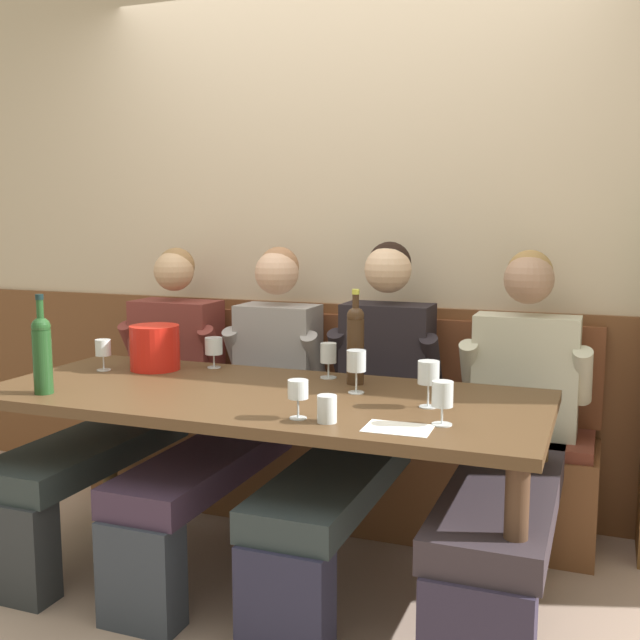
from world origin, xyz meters
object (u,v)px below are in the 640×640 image
(wine_glass_left_end, at_px, (103,349))
(wine_glass_near_bucket, at_px, (356,363))
(person_right_seat, at_px, (133,394))
(water_tumbler_left, at_px, (327,409))
(wine_bottle_green_tall, at_px, (42,352))
(wine_glass_right_end, at_px, (428,375))
(person_center_left_seat, at_px, (513,433))
(wine_glass_center_rear, at_px, (328,354))
(wine_glass_center_front, at_px, (442,395))
(wall_bench, at_px, (329,456))
(dining_table, at_px, (262,413))
(wine_bottle_clear_water, at_px, (355,342))
(wine_glass_mid_left, at_px, (214,347))
(wine_glass_by_bottle, at_px, (298,391))
(person_left_seat, at_px, (244,400))
(ice_bucket, at_px, (155,348))
(person_center_right_seat, at_px, (362,409))

(wine_glass_left_end, relative_size, wine_glass_near_bucket, 0.83)
(wine_glass_near_bucket, bearing_deg, person_right_seat, 169.33)
(water_tumbler_left, bearing_deg, wine_bottle_green_tall, -179.76)
(wine_bottle_green_tall, relative_size, wine_glass_near_bucket, 2.30)
(person_right_seat, bearing_deg, wine_glass_right_end, -12.89)
(person_center_left_seat, relative_size, wine_glass_center_rear, 9.28)
(person_center_left_seat, xyz_separation_m, wine_glass_left_end, (-1.71, -0.19, 0.24))
(wine_glass_center_front, bearing_deg, wine_glass_center_rear, 137.46)
(wall_bench, distance_m, wine_glass_near_bucket, 0.91)
(dining_table, xyz_separation_m, wine_bottle_clear_water, (0.28, 0.27, 0.25))
(wine_glass_right_end, distance_m, wine_glass_near_bucket, 0.32)
(water_tumbler_left, bearing_deg, dining_table, 141.36)
(wine_glass_left_end, xyz_separation_m, wine_glass_near_bucket, (1.15, -0.01, 0.02))
(wine_glass_mid_left, height_order, wine_glass_left_end, same)
(wine_glass_mid_left, distance_m, wine_glass_near_bucket, 0.77)
(wine_glass_by_bottle, bearing_deg, wine_glass_center_rear, 101.39)
(person_right_seat, bearing_deg, wine_glass_center_front, -19.22)
(person_center_left_seat, bearing_deg, wall_bench, 155.07)
(wine_glass_center_front, bearing_deg, person_left_seat, 150.77)
(wine_glass_right_end, height_order, wine_glass_near_bucket, same)
(wine_glass_center_front, distance_m, wine_glass_left_end, 1.58)
(person_center_left_seat, height_order, wine_glass_center_rear, person_center_left_seat)
(ice_bucket, distance_m, wine_bottle_green_tall, 0.56)
(person_center_right_seat, xyz_separation_m, wine_bottle_green_tall, (-1.04, -0.66, 0.28))
(water_tumbler_left, bearing_deg, wine_bottle_clear_water, 99.23)
(wine_bottle_clear_water, distance_m, wine_glass_right_end, 0.44)
(wine_glass_right_end, relative_size, wine_glass_near_bucket, 1.00)
(dining_table, xyz_separation_m, wine_glass_by_bottle, (0.27, -0.29, 0.17))
(person_center_right_seat, bearing_deg, wine_glass_center_front, -51.40)
(wine_glass_mid_left, bearing_deg, water_tumbler_left, -40.25)
(person_center_left_seat, xyz_separation_m, wine_glass_near_bucket, (-0.56, -0.20, 0.26))
(wine_glass_mid_left, distance_m, wine_glass_left_end, 0.47)
(wine_glass_center_rear, bearing_deg, ice_bucket, -172.11)
(wine_glass_center_rear, bearing_deg, water_tumbler_left, -70.07)
(person_right_seat, distance_m, wine_glass_near_bucket, 1.20)
(ice_bucket, distance_m, wine_glass_left_end, 0.22)
(wine_glass_right_end, height_order, wine_glass_mid_left, wine_glass_right_end)
(person_right_seat, relative_size, ice_bucket, 6.32)
(wall_bench, xyz_separation_m, dining_table, (0.00, -0.73, 0.39))
(person_left_seat, relative_size, wine_glass_left_end, 9.98)
(wine_glass_center_front, distance_m, wine_glass_mid_left, 1.26)
(wine_glass_right_end, bearing_deg, wine_glass_center_rear, 146.12)
(wall_bench, bearing_deg, person_center_right_seat, -52.93)
(person_left_seat, height_order, wine_glass_near_bucket, person_left_seat)
(wine_glass_left_end, bearing_deg, dining_table, -9.27)
(wine_bottle_green_tall, relative_size, wine_glass_center_front, 2.64)
(wine_glass_mid_left, relative_size, wine_glass_left_end, 0.99)
(person_center_right_seat, bearing_deg, wine_bottle_clear_water, -93.23)
(person_center_right_seat, bearing_deg, wine_glass_left_end, -168.76)
(person_center_right_seat, bearing_deg, person_left_seat, -179.65)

